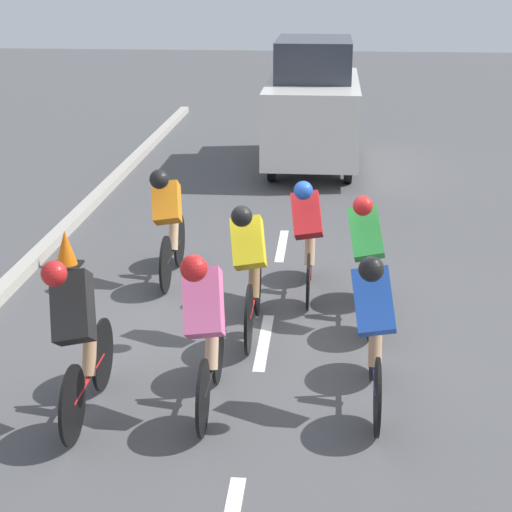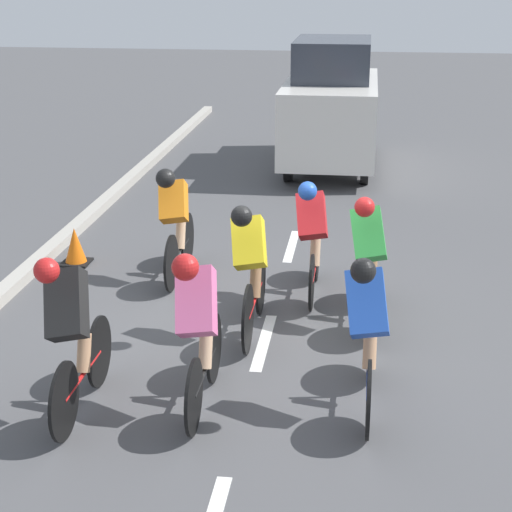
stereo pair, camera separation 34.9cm
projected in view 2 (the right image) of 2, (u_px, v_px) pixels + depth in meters
ground_plane at (268, 328)px, 9.29m from camera, size 60.00×60.00×0.00m
lane_stripe_mid at (264, 342)px, 8.95m from camera, size 0.12×1.40×0.01m
lane_stripe_far at (292, 246)px, 11.95m from camera, size 0.12×1.40×0.01m
cyclist_blue at (367, 329)px, 7.35m from camera, size 0.41×1.70×1.51m
cyclist_pink at (198, 325)px, 7.35m from camera, size 0.40×1.62×1.54m
cyclist_yellow at (251, 266)px, 8.90m from camera, size 0.41×1.76×1.49m
cyclist_black at (72, 330)px, 7.29m from camera, size 0.43×1.63×1.53m
cyclist_orange at (175, 220)px, 10.47m from camera, size 0.39×1.64×1.47m
cyclist_green at (369, 256)px, 9.15m from camera, size 0.42×1.68×1.50m
cyclist_red at (312, 235)px, 9.92m from camera, size 0.40×1.63×1.46m
support_car at (331, 106)px, 16.16m from camera, size 1.70×3.94×2.40m
traffic_cone at (75, 247)px, 11.18m from camera, size 0.36×0.36×0.49m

